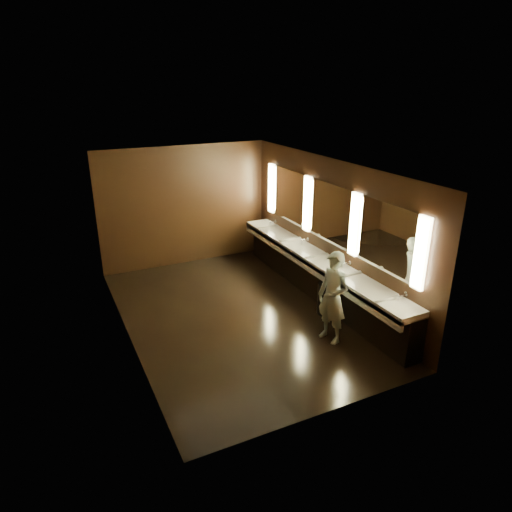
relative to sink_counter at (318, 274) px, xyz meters
The scene contains 10 objects.
floor 1.86m from the sink_counter, behind, with size 6.00×6.00×0.00m, color black.
ceiling 2.92m from the sink_counter, behind, with size 4.00×6.00×0.02m, color #2D2D2B.
wall_back 3.61m from the sink_counter, 120.87° to the left, with size 4.00×0.02×2.80m, color black.
wall_front 3.61m from the sink_counter, 120.87° to the right, with size 4.00×0.02×2.80m, color black.
wall_left 3.90m from the sink_counter, behind, with size 0.02×6.00×2.80m, color black.
wall_right 0.93m from the sink_counter, ahead, with size 0.02×6.00×2.80m, color black.
sink_counter is the anchor object (origin of this frame).
mirror_band 1.27m from the sink_counter, ahead, with size 0.06×5.03×1.15m.
person 1.67m from the sink_counter, 115.24° to the right, with size 0.58×0.38×1.59m, color #7FB7BE.
trash_bin 0.73m from the sink_counter, 108.17° to the right, with size 0.39×0.39×0.60m, color black.
Camera 1 is at (-3.02, -7.04, 4.19)m, focal length 32.00 mm.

